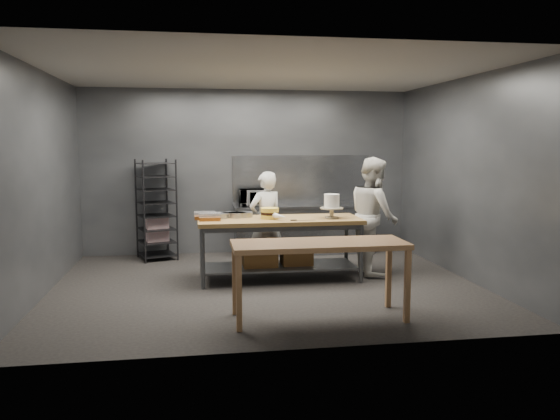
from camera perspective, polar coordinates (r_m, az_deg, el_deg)
name	(u,v)px	position (r m, az deg, el deg)	size (l,w,h in m)	color
ground	(266,285)	(7.91, -1.42, -7.83)	(6.00, 6.00, 0.00)	black
back_wall	(248,172)	(10.14, -3.33, 4.01)	(6.00, 0.04, 3.00)	#4C4F54
work_table	(278,241)	(8.12, -0.23, -3.30)	(2.40, 0.90, 0.92)	olive
near_counter	(319,249)	(6.27, 4.13, -4.13)	(2.00, 0.70, 0.90)	olive
back_counter	(304,229)	(10.09, 2.56, -1.99)	(2.60, 0.60, 0.90)	slate
splashback_panel	(301,179)	(10.28, 2.25, 3.22)	(2.60, 0.02, 0.90)	slate
speed_rack	(156,211)	(9.77, -12.80, -0.05)	(0.77, 0.80, 1.75)	black
chef_behind	(266,221)	(8.68, -1.49, -1.17)	(0.58, 0.38, 1.58)	silver
chef_right	(374,216)	(8.58, 9.75, -0.58)	(0.88, 0.69, 1.82)	silver
microwave	(254,198)	(9.87, -2.69, 1.31)	(0.54, 0.37, 0.30)	black
frosted_cake_stand	(332,203)	(8.09, 5.43, 0.69)	(0.34, 0.34, 0.36)	#B1A68D
layer_cake	(270,213)	(8.02, -1.08, -0.34)	(0.27, 0.27, 0.16)	#F6D24E
cake_pans	(232,215)	(8.19, -5.03, -0.52)	(0.67, 0.36, 0.07)	gray
piping_bag	(278,216)	(7.86, -0.23, -0.63)	(0.12, 0.12, 0.38)	white
offset_spatula	(300,220)	(7.83, 2.06, -1.08)	(0.36, 0.02, 0.02)	slate
pastry_clamshells	(207,216)	(7.96, -7.61, -0.62)	(0.38, 0.35, 0.11)	#90531C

